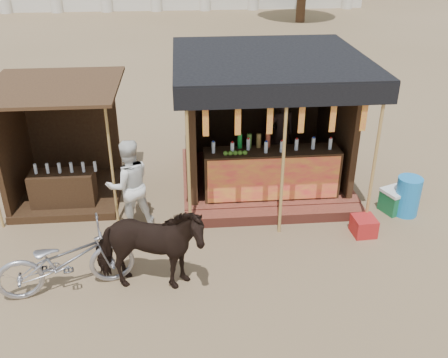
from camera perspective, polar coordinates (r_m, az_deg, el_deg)
ground at (r=7.81m, az=1.05°, el=-12.66°), size 120.00×120.00×0.00m
main_stall at (r=10.26m, az=4.83°, el=4.39°), size 3.60×3.61×2.78m
secondary_stall at (r=10.39m, az=-18.53°, el=2.24°), size 2.40×2.40×2.38m
cow at (r=7.51m, az=-8.58°, el=-7.97°), size 1.78×0.95×1.44m
motorbike at (r=7.90m, az=-17.67°, el=-8.83°), size 2.13×1.16×1.06m
bystander at (r=9.03m, az=-10.79°, el=-0.65°), size 1.00×0.89×1.70m
blue_barrel at (r=10.08m, az=20.25°, el=-1.85°), size 0.47×0.47×0.77m
red_crate at (r=9.31m, az=15.68°, el=-5.19°), size 0.41×0.43×0.33m
cooler at (r=10.23m, az=19.27°, el=-2.20°), size 0.76×0.65×0.46m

